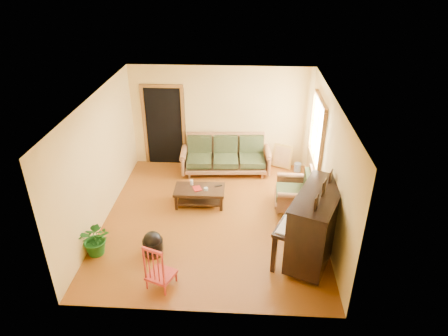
# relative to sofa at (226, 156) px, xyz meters

# --- Properties ---
(floor) EXTENTS (5.00, 5.00, 0.00)m
(floor) POSITION_rel_sofa_xyz_m (-0.15, -2.03, -0.47)
(floor) COLOR #66330D
(floor) RESTS_ON ground
(doorway) EXTENTS (1.08, 0.16, 2.05)m
(doorway) POSITION_rel_sofa_xyz_m (-1.60, 0.45, 0.56)
(doorway) COLOR black
(doorway) RESTS_ON floor
(window) EXTENTS (0.12, 1.36, 1.46)m
(window) POSITION_rel_sofa_xyz_m (2.06, -0.73, 1.03)
(window) COLOR white
(window) RESTS_ON right_wall
(sofa) EXTENTS (2.24, 1.06, 0.94)m
(sofa) POSITION_rel_sofa_xyz_m (0.00, 0.00, 0.00)
(sofa) COLOR brown
(sofa) RESTS_ON floor
(coffee_table) EXTENTS (1.10, 0.62, 0.40)m
(coffee_table) POSITION_rel_sofa_xyz_m (-0.49, -1.51, -0.27)
(coffee_table) COLOR black
(coffee_table) RESTS_ON floor
(armchair) EXTENTS (0.91, 0.95, 0.90)m
(armchair) POSITION_rel_sofa_xyz_m (1.54, -1.50, -0.02)
(armchair) COLOR brown
(armchair) RESTS_ON floor
(piano) EXTENTS (1.46, 1.79, 1.38)m
(piano) POSITION_rel_sofa_xyz_m (1.76, -3.15, 0.22)
(piano) COLOR black
(piano) RESTS_ON floor
(footstool) EXTENTS (0.39, 0.39, 0.36)m
(footstool) POSITION_rel_sofa_xyz_m (-1.16, -3.22, -0.29)
(footstool) COLOR black
(footstool) RESTS_ON floor
(red_chair) EXTENTS (0.55, 0.57, 0.88)m
(red_chair) POSITION_rel_sofa_xyz_m (-0.85, -4.00, -0.03)
(red_chair) COLOR maroon
(red_chair) RESTS_ON floor
(leaning_frame) EXTENTS (0.50, 0.31, 0.66)m
(leaning_frame) POSITION_rel_sofa_xyz_m (1.45, 0.34, -0.14)
(leaning_frame) COLOR #B5923C
(leaning_frame) RESTS_ON floor
(ceramic_crock) EXTENTS (0.24, 0.24, 0.22)m
(ceramic_crock) POSITION_rel_sofa_xyz_m (1.83, 0.15, -0.36)
(ceramic_crock) COLOR #35599F
(ceramic_crock) RESTS_ON floor
(potted_plant) EXTENTS (0.62, 0.54, 0.68)m
(potted_plant) POSITION_rel_sofa_xyz_m (-2.19, -3.27, -0.13)
(potted_plant) COLOR #1B5919
(potted_plant) RESTS_ON floor
(book) EXTENTS (0.24, 0.27, 0.02)m
(book) POSITION_rel_sofa_xyz_m (-0.61, -1.56, -0.06)
(book) COLOR #A21D15
(book) RESTS_ON coffee_table
(candle) EXTENTS (0.08, 0.08, 0.11)m
(candle) POSITION_rel_sofa_xyz_m (-0.68, -1.34, -0.01)
(candle) COLOR silver
(candle) RESTS_ON coffee_table
(glass_jar) EXTENTS (0.10, 0.10, 0.06)m
(glass_jar) POSITION_rel_sofa_xyz_m (-0.34, -1.56, -0.04)
(glass_jar) COLOR silver
(glass_jar) RESTS_ON coffee_table
(remote) EXTENTS (0.17, 0.11, 0.02)m
(remote) POSITION_rel_sofa_xyz_m (-0.09, -1.38, -0.06)
(remote) COLOR black
(remote) RESTS_ON coffee_table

